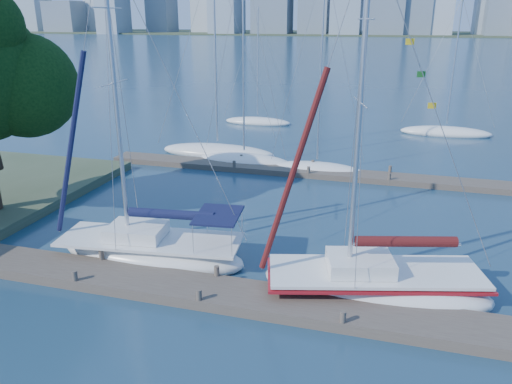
# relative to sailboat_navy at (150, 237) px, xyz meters

# --- Properties ---
(ground) EXTENTS (700.00, 700.00, 0.00)m
(ground) POSITION_rel_sailboat_navy_xyz_m (3.44, -2.19, -1.04)
(ground) COLOR #163148
(ground) RESTS_ON ground
(near_dock) EXTENTS (26.00, 2.00, 0.40)m
(near_dock) POSITION_rel_sailboat_navy_xyz_m (3.44, -2.19, -0.84)
(near_dock) COLOR #4C4038
(near_dock) RESTS_ON ground
(far_dock) EXTENTS (30.00, 1.80, 0.36)m
(far_dock) POSITION_rel_sailboat_navy_xyz_m (5.44, 13.81, -0.86)
(far_dock) COLOR #4C4038
(far_dock) RESTS_ON ground
(far_shore) EXTENTS (800.00, 100.00, 1.50)m
(far_shore) POSITION_rel_sailboat_navy_xyz_m (3.44, 317.81, -1.04)
(far_shore) COLOR #38472D
(far_shore) RESTS_ON ground
(sailboat_navy) EXTENTS (8.51, 3.63, 13.24)m
(sailboat_navy) POSITION_rel_sailboat_navy_xyz_m (0.00, 0.00, 0.00)
(sailboat_navy) COLOR white
(sailboat_navy) RESTS_ON ground
(sailboat_maroon) EXTENTS (8.77, 4.79, 12.75)m
(sailboat_maroon) POSITION_rel_sailboat_navy_xyz_m (9.27, -0.32, -0.06)
(sailboat_maroon) COLOR white
(sailboat_maroon) RESTS_ON ground
(bg_boat_0) EXTENTS (9.08, 5.32, 14.18)m
(bg_boat_0) POSITION_rel_sailboat_navy_xyz_m (-3.08, 16.78, -0.76)
(bg_boat_0) COLOR white
(bg_boat_0) RESTS_ON ground
(bg_boat_1) EXTENTS (7.04, 4.13, 13.88)m
(bg_boat_1) POSITION_rel_sailboat_navy_xyz_m (-0.48, 15.02, -0.76)
(bg_boat_1) COLOR white
(bg_boat_1) RESTS_ON ground
(bg_boat_2) EXTENTS (6.38, 3.14, 13.24)m
(bg_boat_2) POSITION_rel_sailboat_navy_xyz_m (4.73, 14.55, -0.79)
(bg_boat_2) COLOR white
(bg_boat_2) RESTS_ON ground
(bg_boat_6) EXTENTS (6.73, 4.06, 10.95)m
(bg_boat_6) POSITION_rel_sailboat_navy_xyz_m (-3.38, 28.89, -0.82)
(bg_boat_6) COLOR white
(bg_boat_6) RESTS_ON ground
(bg_boat_7) EXTENTS (7.77, 2.59, 11.61)m
(bg_boat_7) POSITION_rel_sailboat_navy_xyz_m (13.82, 28.71, -0.79)
(bg_boat_7) COLOR white
(bg_boat_7) RESTS_ON ground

